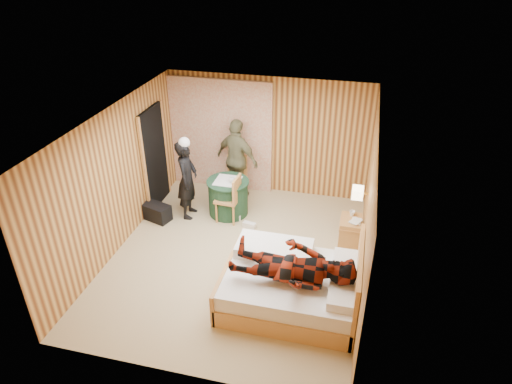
% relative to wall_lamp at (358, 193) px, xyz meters
% --- Properties ---
extents(floor, '(4.20, 5.00, 0.01)m').
position_rel_wall_lamp_xyz_m(floor, '(-1.92, -0.45, -1.30)').
color(floor, '#C6B482').
rests_on(floor, ground).
extents(ceiling, '(4.20, 5.00, 0.01)m').
position_rel_wall_lamp_xyz_m(ceiling, '(-1.92, -0.45, 1.20)').
color(ceiling, white).
rests_on(ceiling, wall_back).
extents(wall_back, '(4.20, 0.02, 2.50)m').
position_rel_wall_lamp_xyz_m(wall_back, '(-1.92, 2.05, -0.05)').
color(wall_back, '#DCA854').
rests_on(wall_back, floor).
extents(wall_left, '(0.02, 5.00, 2.50)m').
position_rel_wall_lamp_xyz_m(wall_left, '(-4.02, -0.45, -0.05)').
color(wall_left, '#DCA854').
rests_on(wall_left, floor).
extents(wall_right, '(0.02, 5.00, 2.50)m').
position_rel_wall_lamp_xyz_m(wall_right, '(0.18, -0.45, -0.05)').
color(wall_right, '#DCA854').
rests_on(wall_right, floor).
extents(curtain, '(2.20, 0.08, 2.40)m').
position_rel_wall_lamp_xyz_m(curtain, '(-2.92, 1.98, -0.10)').
color(curtain, beige).
rests_on(curtain, floor).
extents(doorway, '(0.06, 0.90, 2.05)m').
position_rel_wall_lamp_xyz_m(doorway, '(-3.98, 0.95, -0.28)').
color(doorway, black).
rests_on(doorway, floor).
extents(wall_lamp, '(0.26, 0.24, 0.16)m').
position_rel_wall_lamp_xyz_m(wall_lamp, '(0.00, 0.00, 0.00)').
color(wall_lamp, gold).
rests_on(wall_lamp, wall_right).
extents(bed, '(2.00, 1.56, 1.08)m').
position_rel_wall_lamp_xyz_m(bed, '(-0.80, -1.29, -0.99)').
color(bed, '#E2995C').
rests_on(bed, floor).
extents(nightstand, '(0.39, 0.53, 0.51)m').
position_rel_wall_lamp_xyz_m(nightstand, '(-0.04, 0.43, -1.03)').
color(nightstand, '#E2995C').
rests_on(nightstand, floor).
extents(round_table, '(0.83, 0.83, 0.74)m').
position_rel_wall_lamp_xyz_m(round_table, '(-2.46, 0.90, -0.93)').
color(round_table, '#21492F').
rests_on(round_table, floor).
extents(chair_far, '(0.47, 0.47, 0.93)m').
position_rel_wall_lamp_xyz_m(chair_far, '(-2.47, 1.56, -0.76)').
color(chair_far, '#E2995C').
rests_on(chair_far, floor).
extents(chair_near, '(0.45, 0.45, 0.95)m').
position_rel_wall_lamp_xyz_m(chair_near, '(-2.32, 0.66, -0.75)').
color(chair_near, '#E2995C').
rests_on(chair_near, floor).
extents(duffel_bag, '(0.64, 0.46, 0.32)m').
position_rel_wall_lamp_xyz_m(duffel_bag, '(-3.77, 0.34, -1.14)').
color(duffel_bag, black).
rests_on(duffel_bag, floor).
extents(sneaker_left, '(0.26, 0.15, 0.11)m').
position_rel_wall_lamp_xyz_m(sneaker_left, '(-1.92, 0.48, -1.25)').
color(sneaker_left, white).
rests_on(sneaker_left, floor).
extents(sneaker_right, '(0.27, 0.12, 0.12)m').
position_rel_wall_lamp_xyz_m(sneaker_right, '(-2.29, 0.70, -1.24)').
color(sneaker_right, white).
rests_on(sneaker_right, floor).
extents(woman_standing, '(0.43, 0.61, 1.59)m').
position_rel_wall_lamp_xyz_m(woman_standing, '(-3.20, 0.65, -0.51)').
color(woman_standing, black).
rests_on(woman_standing, floor).
extents(man_at_table, '(1.09, 0.78, 1.72)m').
position_rel_wall_lamp_xyz_m(man_at_table, '(-2.46, 1.60, -0.44)').
color(man_at_table, '#716F4B').
rests_on(man_at_table, floor).
extents(man_on_bed, '(0.86, 0.67, 1.77)m').
position_rel_wall_lamp_xyz_m(man_on_bed, '(-0.77, -1.52, -0.33)').
color(man_on_bed, maroon).
rests_on(man_on_bed, bed).
extents(book_lower, '(0.19, 0.24, 0.02)m').
position_rel_wall_lamp_xyz_m(book_lower, '(-0.04, 0.38, -0.78)').
color(book_lower, white).
rests_on(book_lower, nightstand).
extents(book_upper, '(0.25, 0.27, 0.02)m').
position_rel_wall_lamp_xyz_m(book_upper, '(-0.04, 0.38, -0.76)').
color(book_upper, white).
rests_on(book_upper, nightstand).
extents(cup_nightstand, '(0.11, 0.11, 0.09)m').
position_rel_wall_lamp_xyz_m(cup_nightstand, '(-0.04, 0.56, -0.74)').
color(cup_nightstand, white).
rests_on(cup_nightstand, nightstand).
extents(cup_table, '(0.15, 0.15, 0.10)m').
position_rel_wall_lamp_xyz_m(cup_table, '(-2.36, 0.85, -0.51)').
color(cup_table, white).
rests_on(cup_table, round_table).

